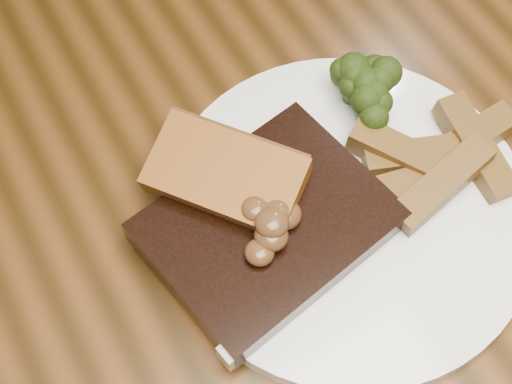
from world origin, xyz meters
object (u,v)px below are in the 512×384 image
Objects in this scene: steak at (268,226)px; potato_wedges at (437,161)px; plate at (346,211)px; dining_table at (271,253)px; garlic_bread at (227,189)px.

potato_wedges is at bearing -16.99° from steak.
dining_table is at bearing 141.46° from plate.
steak is at bearing 173.71° from potato_wedges.
potato_wedges is (0.15, -0.06, 0.00)m from garlic_bread.
plate is at bearing -20.05° from steak.
steak is 1.51× the size of garlic_bread.
steak is 1.44× the size of potato_wedges.
garlic_bread is (-0.07, 0.05, 0.02)m from plate.
plate is 0.08m from potato_wedges.
steak is at bearing 170.65° from plate.
garlic_bread is (-0.01, 0.04, -0.00)m from steak.
dining_table is 14.81× the size of garlic_bread.
garlic_bread reaches higher than dining_table.
plate is (0.04, -0.03, 0.10)m from dining_table.
steak is (-0.06, 0.01, 0.02)m from plate.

